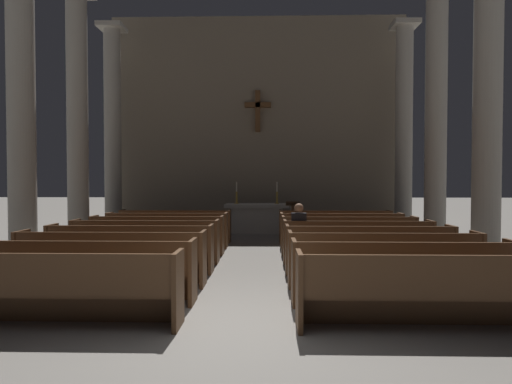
# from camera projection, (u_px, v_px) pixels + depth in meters

# --- Properties ---
(ground_plane) EXTENTS (80.00, 80.00, 0.00)m
(ground_plane) POSITION_uv_depth(u_px,v_px,m) (239.00, 327.00, 5.31)
(ground_plane) COLOR gray
(pew_left_row_1) EXTENTS (3.23, 0.50, 0.95)m
(pew_left_row_1) POSITION_uv_depth(u_px,v_px,m) (50.00, 289.00, 5.32)
(pew_left_row_1) COLOR brown
(pew_left_row_1) RESTS_ON ground
(pew_left_row_2) EXTENTS (3.23, 0.50, 0.95)m
(pew_left_row_2) POSITION_uv_depth(u_px,v_px,m) (86.00, 271.00, 6.36)
(pew_left_row_2) COLOR brown
(pew_left_row_2) RESTS_ON ground
(pew_left_row_3) EXTENTS (3.23, 0.50, 0.95)m
(pew_left_row_3) POSITION_uv_depth(u_px,v_px,m) (111.00, 258.00, 7.40)
(pew_left_row_3) COLOR brown
(pew_left_row_3) RESTS_ON ground
(pew_left_row_4) EXTENTS (3.23, 0.50, 0.95)m
(pew_left_row_4) POSITION_uv_depth(u_px,v_px,m) (131.00, 249.00, 8.45)
(pew_left_row_4) COLOR brown
(pew_left_row_4) RESTS_ON ground
(pew_left_row_5) EXTENTS (3.23, 0.50, 0.95)m
(pew_left_row_5) POSITION_uv_depth(u_px,v_px,m) (146.00, 241.00, 9.49)
(pew_left_row_5) COLOR brown
(pew_left_row_5) RESTS_ON ground
(pew_left_row_6) EXTENTS (3.23, 0.50, 0.95)m
(pew_left_row_6) POSITION_uv_depth(u_px,v_px,m) (158.00, 235.00, 10.53)
(pew_left_row_6) COLOR brown
(pew_left_row_6) RESTS_ON ground
(pew_left_row_7) EXTENTS (3.23, 0.50, 0.95)m
(pew_left_row_7) POSITION_uv_depth(u_px,v_px,m) (167.00, 230.00, 11.58)
(pew_left_row_7) COLOR brown
(pew_left_row_7) RESTS_ON ground
(pew_left_row_8) EXTENTS (3.23, 0.50, 0.95)m
(pew_left_row_8) POSITION_uv_depth(u_px,v_px,m) (176.00, 226.00, 12.62)
(pew_left_row_8) COLOR brown
(pew_left_row_8) RESTS_ON ground
(pew_right_row_1) EXTENTS (3.23, 0.50, 0.95)m
(pew_right_row_1) POSITION_uv_depth(u_px,v_px,m) (430.00, 291.00, 5.20)
(pew_right_row_1) COLOR brown
(pew_right_row_1) RESTS_ON ground
(pew_right_row_2) EXTENTS (3.23, 0.50, 0.95)m
(pew_right_row_2) POSITION_uv_depth(u_px,v_px,m) (403.00, 273.00, 6.24)
(pew_right_row_2) COLOR brown
(pew_right_row_2) RESTS_ON ground
(pew_right_row_3) EXTENTS (3.23, 0.50, 0.95)m
(pew_right_row_3) POSITION_uv_depth(u_px,v_px,m) (384.00, 259.00, 7.29)
(pew_right_row_3) COLOR brown
(pew_right_row_3) RESTS_ON ground
(pew_right_row_4) EXTENTS (3.23, 0.50, 0.95)m
(pew_right_row_4) POSITION_uv_depth(u_px,v_px,m) (369.00, 249.00, 8.33)
(pew_right_row_4) COLOR brown
(pew_right_row_4) RESTS_ON ground
(pew_right_row_5) EXTENTS (3.23, 0.50, 0.95)m
(pew_right_row_5) POSITION_uv_depth(u_px,v_px,m) (358.00, 242.00, 9.37)
(pew_right_row_5) COLOR brown
(pew_right_row_5) RESTS_ON ground
(pew_right_row_6) EXTENTS (3.23, 0.50, 0.95)m
(pew_right_row_6) POSITION_uv_depth(u_px,v_px,m) (348.00, 236.00, 10.42)
(pew_right_row_6) COLOR brown
(pew_right_row_6) RESTS_ON ground
(pew_right_row_7) EXTENTS (3.23, 0.50, 0.95)m
(pew_right_row_7) POSITION_uv_depth(u_px,v_px,m) (341.00, 231.00, 11.46)
(pew_right_row_7) COLOR brown
(pew_right_row_7) RESTS_ON ground
(pew_right_row_8) EXTENTS (3.23, 0.50, 0.95)m
(pew_right_row_8) POSITION_uv_depth(u_px,v_px,m) (335.00, 226.00, 12.50)
(pew_right_row_8) COLOR brown
(pew_right_row_8) RESTS_ON ground
(column_left_second) EXTENTS (0.89, 0.89, 7.35)m
(column_left_second) POSITION_uv_depth(u_px,v_px,m) (21.00, 102.00, 9.64)
(column_left_second) COLOR #ADA89E
(column_left_second) RESTS_ON ground
(column_right_second) EXTENTS (0.89, 0.89, 7.35)m
(column_right_second) POSITION_uv_depth(u_px,v_px,m) (487.00, 99.00, 9.38)
(column_right_second) COLOR #ADA89E
(column_right_second) RESTS_ON ground
(column_left_third) EXTENTS (0.89, 0.89, 7.35)m
(column_left_third) POSITION_uv_depth(u_px,v_px,m) (77.00, 120.00, 12.50)
(column_left_third) COLOR #ADA89E
(column_left_third) RESTS_ON ground
(column_right_third) EXTENTS (0.89, 0.89, 7.35)m
(column_right_third) POSITION_uv_depth(u_px,v_px,m) (436.00, 118.00, 12.24)
(column_right_third) COLOR #ADA89E
(column_right_third) RESTS_ON ground
(column_left_fourth) EXTENTS (0.89, 0.89, 7.35)m
(column_left_fourth) POSITION_uv_depth(u_px,v_px,m) (113.00, 131.00, 15.37)
(column_left_fourth) COLOR #ADA89E
(column_left_fourth) RESTS_ON ground
(column_right_fourth) EXTENTS (0.89, 0.89, 7.35)m
(column_right_fourth) POSITION_uv_depth(u_px,v_px,m) (404.00, 130.00, 15.11)
(column_right_fourth) COLOR #ADA89E
(column_right_fourth) RESTS_ON ground
(altar) EXTENTS (2.20, 0.90, 1.01)m
(altar) POSITION_uv_depth(u_px,v_px,m) (257.00, 217.00, 14.90)
(altar) COLOR #BCB7AD
(altar) RESTS_ON ground
(candlestick_left) EXTENTS (0.16, 0.16, 0.75)m
(candlestick_left) POSITION_uv_depth(u_px,v_px,m) (237.00, 197.00, 14.90)
(candlestick_left) COLOR #B79338
(candlestick_left) RESTS_ON altar
(candlestick_right) EXTENTS (0.16, 0.16, 0.75)m
(candlestick_right) POSITION_uv_depth(u_px,v_px,m) (277.00, 197.00, 14.86)
(candlestick_right) COLOR #B79338
(candlestick_right) RESTS_ON altar
(apse_with_cross) EXTENTS (11.29, 0.44, 8.11)m
(apse_with_cross) POSITION_uv_depth(u_px,v_px,m) (258.00, 123.00, 16.66)
(apse_with_cross) COLOR gray
(apse_with_cross) RESTS_ON ground
(lectern) EXTENTS (0.44, 0.36, 1.15)m
(lectern) POSITION_uv_depth(u_px,v_px,m) (293.00, 220.00, 13.67)
(lectern) COLOR brown
(lectern) RESTS_ON ground
(lone_worshipper) EXTENTS (0.32, 0.43, 1.32)m
(lone_worshipper) POSITION_uv_depth(u_px,v_px,m) (299.00, 232.00, 9.44)
(lone_worshipper) COLOR #26262B
(lone_worshipper) RESTS_ON ground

